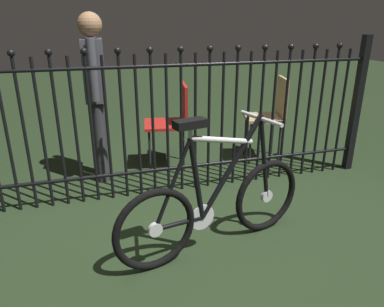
% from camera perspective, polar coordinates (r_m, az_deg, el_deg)
% --- Properties ---
extents(ground_plane, '(20.00, 20.00, 0.00)m').
position_cam_1_polar(ground_plane, '(2.72, 0.38, -12.66)').
color(ground_plane, '#202F1A').
extents(iron_fence, '(3.91, 0.07, 1.35)m').
position_cam_1_polar(iron_fence, '(3.11, -4.50, 5.35)').
color(iron_fence, black).
rests_on(iron_fence, ground).
extents(bicycle, '(1.42, 0.48, 0.94)m').
position_cam_1_polar(bicycle, '(2.43, 3.78, -8.03)').
color(bicycle, black).
rests_on(bicycle, ground).
extents(chair_tan, '(0.48, 0.48, 0.91)m').
position_cam_1_polar(chair_tan, '(4.02, 12.46, 6.63)').
color(chair_tan, black).
rests_on(chair_tan, ground).
extents(chair_red, '(0.49, 0.49, 0.87)m').
position_cam_1_polar(chair_red, '(3.75, -3.00, 5.73)').
color(chair_red, black).
rests_on(chair_red, ground).
extents(person_visitor, '(0.21, 0.47, 1.55)m').
position_cam_1_polar(person_visitor, '(3.46, -15.06, 10.35)').
color(person_visitor, '#2D2D33').
rests_on(person_visitor, ground).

